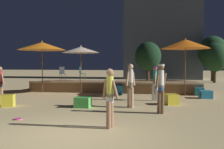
{
  "coord_description": "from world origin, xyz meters",
  "views": [
    {
      "loc": [
        2.14,
        -5.9,
        1.78
      ],
      "look_at": [
        0.0,
        6.78,
        1.21
      ],
      "focal_mm": 40.0,
      "sensor_mm": 36.0,
      "label": 1
    }
  ],
  "objects_px": {
    "cube_seat_0": "(8,101)",
    "background_tree_0": "(215,57)",
    "patio_umbrella_1": "(81,50)",
    "cube_seat_5": "(83,102)",
    "cube_seat_1": "(118,90)",
    "person_2": "(0,84)",
    "person_4": "(155,82)",
    "bistro_chair_1": "(81,72)",
    "cube_seat_2": "(171,99)",
    "cube_seat_3": "(199,91)",
    "patio_umbrella_2": "(42,46)",
    "person_1": "(110,97)",
    "cube_seat_4": "(206,94)",
    "person_0": "(130,84)",
    "bistro_chair_0": "(62,72)",
    "background_tree_1": "(148,56)",
    "patio_umbrella_0": "(185,44)",
    "frisbee_disc": "(18,119)",
    "background_tree_2": "(213,52)"
  },
  "relations": [
    {
      "from": "cube_seat_2",
      "to": "patio_umbrella_1",
      "type": "bearing_deg",
      "value": 145.99
    },
    {
      "from": "cube_seat_4",
      "to": "bistro_chair_1",
      "type": "relative_size",
      "value": 0.7
    },
    {
      "from": "cube_seat_5",
      "to": "background_tree_0",
      "type": "distance_m",
      "value": 16.88
    },
    {
      "from": "cube_seat_4",
      "to": "cube_seat_3",
      "type": "bearing_deg",
      "value": 95.1
    },
    {
      "from": "cube_seat_1",
      "to": "person_2",
      "type": "distance_m",
      "value": 6.38
    },
    {
      "from": "patio_umbrella_0",
      "to": "cube_seat_5",
      "type": "xyz_separation_m",
      "value": [
        -4.54,
        -4.36,
        -2.64
      ]
    },
    {
      "from": "person_0",
      "to": "bistro_chair_1",
      "type": "height_order",
      "value": "person_0"
    },
    {
      "from": "person_2",
      "to": "bistro_chair_0",
      "type": "xyz_separation_m",
      "value": [
        0.67,
        5.87,
        0.32
      ]
    },
    {
      "from": "patio_umbrella_1",
      "to": "patio_umbrella_0",
      "type": "bearing_deg",
      "value": -3.09
    },
    {
      "from": "cube_seat_0",
      "to": "background_tree_0",
      "type": "height_order",
      "value": "background_tree_0"
    },
    {
      "from": "patio_umbrella_1",
      "to": "background_tree_2",
      "type": "bearing_deg",
      "value": 49.38
    },
    {
      "from": "cube_seat_5",
      "to": "background_tree_1",
      "type": "relative_size",
      "value": 0.17
    },
    {
      "from": "patio_umbrella_1",
      "to": "cube_seat_5",
      "type": "distance_m",
      "value": 5.47
    },
    {
      "from": "person_1",
      "to": "background_tree_1",
      "type": "xyz_separation_m",
      "value": [
        0.66,
        15.49,
        1.55
      ]
    },
    {
      "from": "person_1",
      "to": "background_tree_2",
      "type": "distance_m",
      "value": 20.86
    },
    {
      "from": "cube_seat_1",
      "to": "person_2",
      "type": "bearing_deg",
      "value": -137.73
    },
    {
      "from": "patio_umbrella_2",
      "to": "cube_seat_0",
      "type": "bearing_deg",
      "value": -81.12
    },
    {
      "from": "cube_seat_4",
      "to": "person_0",
      "type": "distance_m",
      "value": 4.9
    },
    {
      "from": "cube_seat_3",
      "to": "cube_seat_4",
      "type": "distance_m",
      "value": 1.2
    },
    {
      "from": "cube_seat_4",
      "to": "background_tree_1",
      "type": "height_order",
      "value": "background_tree_1"
    },
    {
      "from": "person_4",
      "to": "bistro_chair_1",
      "type": "relative_size",
      "value": 1.81
    },
    {
      "from": "cube_seat_1",
      "to": "bistro_chair_1",
      "type": "relative_size",
      "value": 0.63
    },
    {
      "from": "patio_umbrella_2",
      "to": "person_1",
      "type": "distance_m",
      "value": 9.57
    },
    {
      "from": "bistro_chair_0",
      "to": "cube_seat_0",
      "type": "bearing_deg",
      "value": -132.24
    },
    {
      "from": "cube_seat_5",
      "to": "patio_umbrella_1",
      "type": "bearing_deg",
      "value": 107.54
    },
    {
      "from": "person_0",
      "to": "person_1",
      "type": "distance_m",
      "value": 3.36
    },
    {
      "from": "patio_umbrella_2",
      "to": "bistro_chair_0",
      "type": "relative_size",
      "value": 3.51
    },
    {
      "from": "cube_seat_4",
      "to": "person_0",
      "type": "relative_size",
      "value": 0.35
    },
    {
      "from": "patio_umbrella_0",
      "to": "cube_seat_0",
      "type": "xyz_separation_m",
      "value": [
        -7.64,
        -4.73,
        -2.6
      ]
    },
    {
      "from": "cube_seat_2",
      "to": "cube_seat_3",
      "type": "height_order",
      "value": "cube_seat_2"
    },
    {
      "from": "bistro_chair_0",
      "to": "frisbee_disc",
      "type": "bearing_deg",
      "value": -121.43
    },
    {
      "from": "bistro_chair_1",
      "to": "background_tree_1",
      "type": "xyz_separation_m",
      "value": [
        4.36,
        5.79,
        1.22
      ]
    },
    {
      "from": "patio_umbrella_2",
      "to": "bistro_chair_1",
      "type": "distance_m",
      "value": 3.26
    },
    {
      "from": "cube_seat_2",
      "to": "frisbee_disc",
      "type": "distance_m",
      "value": 6.28
    },
    {
      "from": "patio_umbrella_0",
      "to": "patio_umbrella_1",
      "type": "distance_m",
      "value": 6.03
    },
    {
      "from": "patio_umbrella_2",
      "to": "bistro_chair_1",
      "type": "height_order",
      "value": "patio_umbrella_2"
    },
    {
      "from": "patio_umbrella_2",
      "to": "cube_seat_1",
      "type": "bearing_deg",
      "value": 0.84
    },
    {
      "from": "cube_seat_0",
      "to": "cube_seat_1",
      "type": "distance_m",
      "value": 6.28
    },
    {
      "from": "patio_umbrella_1",
      "to": "person_4",
      "type": "distance_m",
      "value": 5.28
    },
    {
      "from": "person_2",
      "to": "bistro_chair_1",
      "type": "xyz_separation_m",
      "value": [
        1.85,
        6.35,
        0.32
      ]
    },
    {
      "from": "cube_seat_4",
      "to": "person_1",
      "type": "bearing_deg",
      "value": -119.95
    },
    {
      "from": "background_tree_1",
      "to": "cube_seat_1",
      "type": "bearing_deg",
      "value": -100.92
    },
    {
      "from": "bistro_chair_1",
      "to": "background_tree_0",
      "type": "height_order",
      "value": "background_tree_0"
    },
    {
      "from": "person_1",
      "to": "person_4",
      "type": "relative_size",
      "value": 1.01
    },
    {
      "from": "cube_seat_4",
      "to": "person_0",
      "type": "height_order",
      "value": "person_0"
    },
    {
      "from": "patio_umbrella_0",
      "to": "cube_seat_3",
      "type": "height_order",
      "value": "patio_umbrella_0"
    },
    {
      "from": "patio_umbrella_0",
      "to": "cube_seat_1",
      "type": "height_order",
      "value": "patio_umbrella_0"
    },
    {
      "from": "cube_seat_2",
      "to": "cube_seat_5",
      "type": "bearing_deg",
      "value": -160.87
    },
    {
      "from": "cube_seat_2",
      "to": "frisbee_disc",
      "type": "relative_size",
      "value": 2.49
    },
    {
      "from": "patio_umbrella_0",
      "to": "person_0",
      "type": "height_order",
      "value": "patio_umbrella_0"
    }
  ]
}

